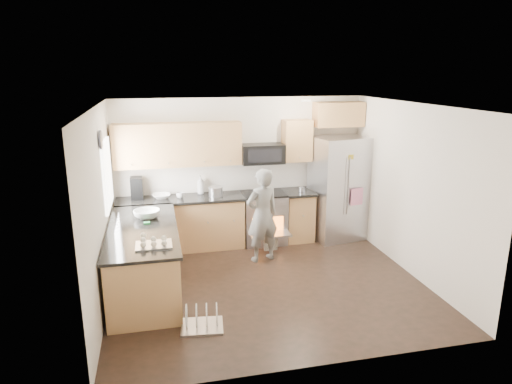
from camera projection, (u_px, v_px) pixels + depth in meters
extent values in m
plane|color=black|center=(267.00, 284.00, 6.74)|extent=(4.50, 4.50, 0.00)
cube|color=white|center=(241.00, 170.00, 8.29)|extent=(4.50, 0.04, 2.60)
cube|color=white|center=(318.00, 253.00, 4.52)|extent=(4.50, 0.04, 2.60)
cube|color=white|center=(101.00, 210.00, 5.93)|extent=(0.04, 4.00, 2.60)
cube|color=white|center=(412.00, 190.00, 6.89)|extent=(0.04, 4.00, 2.60)
cube|color=white|center=(269.00, 106.00, 6.07)|extent=(4.50, 4.00, 0.04)
cube|color=white|center=(107.00, 174.00, 6.81)|extent=(0.04, 1.00, 1.00)
cylinder|color=#FFEDCC|center=(306.00, 101.00, 7.30)|extent=(0.14, 0.14, 0.02)
cylinder|color=#474754|center=(101.00, 140.00, 6.14)|extent=(0.03, 0.26, 0.26)
cube|color=#BE824C|center=(182.00, 225.00, 7.99)|extent=(2.15, 0.60, 0.87)
cube|color=black|center=(181.00, 199.00, 7.86)|extent=(2.19, 0.64, 0.04)
cube|color=#BE824C|center=(297.00, 216.00, 8.45)|extent=(0.50, 0.60, 0.87)
cube|color=black|center=(298.00, 192.00, 8.32)|extent=(0.54, 0.64, 0.04)
cube|color=#BE824C|center=(178.00, 145.00, 7.76)|extent=(2.16, 0.33, 0.74)
cube|color=#BE824C|center=(297.00, 140.00, 8.21)|extent=(0.50, 0.33, 0.74)
cube|color=#BE824C|center=(339.00, 114.00, 8.26)|extent=(0.90, 0.33, 0.44)
imported|color=white|center=(162.00, 196.00, 7.83)|extent=(0.31, 0.31, 0.08)
imported|color=white|center=(201.00, 185.00, 8.09)|extent=(0.13, 0.13, 0.33)
imported|color=white|center=(180.00, 195.00, 7.84)|extent=(0.13, 0.13, 0.10)
cylinder|color=#B7B7BC|center=(216.00, 192.00, 7.95)|extent=(0.24, 0.24, 0.17)
cube|color=black|center=(137.00, 188.00, 7.76)|extent=(0.20, 0.24, 0.38)
cylinder|color=#B7B7BC|center=(302.00, 189.00, 8.26)|extent=(0.10, 0.10, 0.08)
cube|color=#BE824C|center=(144.00, 260.00, 6.49)|extent=(0.90, 2.30, 0.87)
cube|color=black|center=(142.00, 229.00, 6.37)|extent=(0.96, 2.36, 0.04)
imported|color=white|center=(147.00, 214.00, 6.78)|extent=(0.39, 0.39, 0.12)
cube|color=green|center=(147.00, 223.00, 6.53)|extent=(0.09, 0.06, 0.03)
cube|color=#B7B7BC|center=(154.00, 242.00, 5.71)|extent=(0.45, 0.34, 0.09)
cube|color=#B7B7BC|center=(264.00, 218.00, 8.29)|extent=(0.76, 0.62, 0.90)
cube|color=black|center=(264.00, 194.00, 8.17)|extent=(0.76, 0.60, 0.03)
cube|color=orange|center=(268.00, 227.00, 8.00)|extent=(0.56, 0.02, 0.34)
cube|color=#B7B7BC|center=(270.00, 234.00, 7.87)|extent=(0.70, 0.34, 0.03)
cube|color=silver|center=(271.00, 243.00, 7.86)|extent=(0.24, 0.03, 0.28)
cube|color=black|center=(262.00, 154.00, 8.10)|extent=(0.76, 0.40, 0.34)
cube|color=#B7B7BC|center=(338.00, 188.00, 8.39)|extent=(1.04, 0.87, 1.90)
cylinder|color=#B7B7BC|center=(345.00, 186.00, 8.00)|extent=(0.02, 0.02, 1.03)
cylinder|color=#B7B7BC|center=(349.00, 186.00, 8.02)|extent=(0.02, 0.02, 1.03)
cube|color=#FF93C2|center=(357.00, 197.00, 8.11)|extent=(0.25, 0.05, 0.31)
cube|color=#95B8EF|center=(338.00, 169.00, 7.89)|extent=(0.18, 0.04, 0.23)
imported|color=gray|center=(262.00, 215.00, 7.40)|extent=(0.65, 0.52, 1.55)
cube|color=#B7B7BC|center=(202.00, 326.00, 5.59)|extent=(0.55, 0.46, 0.03)
cylinder|color=white|center=(186.00, 316.00, 5.53)|extent=(0.05, 0.29, 0.29)
cylinder|color=white|center=(197.00, 315.00, 5.55)|extent=(0.05, 0.29, 0.29)
cylinder|color=white|center=(207.00, 315.00, 5.56)|extent=(0.05, 0.29, 0.29)
cylinder|color=white|center=(217.00, 314.00, 5.57)|extent=(0.05, 0.29, 0.29)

